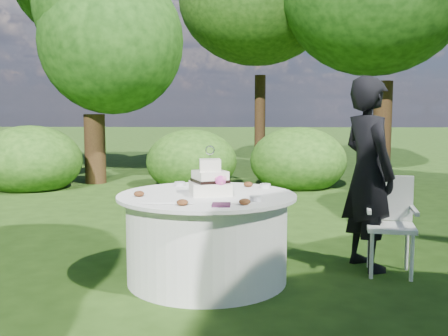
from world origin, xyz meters
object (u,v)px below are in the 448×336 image
(guest, at_px, (368,173))
(table, at_px, (207,237))
(chair, at_px, (390,217))
(napkins, at_px, (221,205))
(cake, at_px, (210,181))

(guest, relative_size, table, 1.16)
(chair, bearing_deg, napkins, -150.68)
(table, relative_size, chair, 1.75)
(guest, bearing_deg, napkins, 105.22)
(cake, bearing_deg, chair, 10.58)
(cake, bearing_deg, napkins, -77.83)
(napkins, xyz_separation_m, guest, (1.34, 0.99, 0.13))
(table, distance_m, chair, 1.70)
(napkins, bearing_deg, chair, 29.32)
(table, bearing_deg, napkins, -74.92)
(napkins, height_order, guest, guest)
(chair, bearing_deg, guest, 144.44)
(napkins, relative_size, cake, 0.32)
(guest, height_order, table, guest)
(guest, xyz_separation_m, table, (-1.49, -0.43, -0.52))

